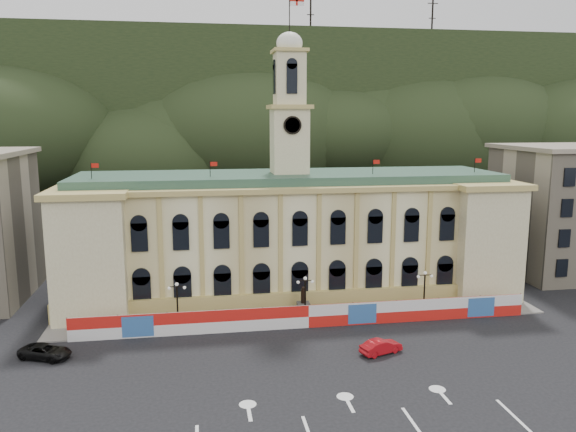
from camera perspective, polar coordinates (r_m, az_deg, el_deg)
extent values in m
plane|color=black|center=(48.93, 5.66, -17.51)|extent=(260.00, 260.00, 0.00)
cube|color=black|center=(172.26, -5.39, 9.80)|extent=(230.00, 70.00, 44.00)
cube|color=#595651|center=(158.98, 8.06, 12.62)|extent=(22.00, 8.00, 14.00)
cube|color=#595651|center=(154.33, -23.24, 10.51)|extent=(16.00, 7.00, 10.00)
cylinder|color=black|center=(162.32, 2.31, 19.76)|extent=(0.50, 0.50, 20.00)
cylinder|color=black|center=(172.53, 14.44, 18.88)|extent=(0.50, 0.50, 20.00)
cube|color=beige|center=(72.50, 0.14, -2.38)|extent=(55.00, 15.00, 14.00)
cube|color=tan|center=(66.65, 1.22, -8.69)|extent=(56.00, 0.80, 2.40)
cube|color=tan|center=(71.29, 0.14, 3.36)|extent=(56.20, 16.20, 0.60)
cube|color=#335542|center=(71.21, 0.14, 3.92)|extent=(53.00, 13.00, 1.20)
cube|color=beige|center=(71.66, -18.64, -3.06)|extent=(8.00, 17.00, 14.00)
cube|color=beige|center=(78.77, 17.40, -1.84)|extent=(8.00, 17.00, 14.00)
cube|color=beige|center=(70.87, 0.14, 7.62)|extent=(4.40, 4.40, 8.00)
cube|color=tan|center=(70.81, 0.14, 11.02)|extent=(5.20, 5.20, 0.50)
cube|color=beige|center=(70.95, 0.14, 13.68)|extent=(3.60, 3.60, 6.50)
cube|color=tan|center=(71.24, 0.15, 16.41)|extent=(4.20, 4.20, 0.40)
cylinder|color=black|center=(68.54, 0.46, 9.21)|extent=(2.20, 0.20, 2.20)
ellipsoid|color=silver|center=(71.35, 0.15, 17.13)|extent=(3.20, 3.20, 2.72)
cylinder|color=black|center=(71.81, 0.15, 19.66)|extent=(0.12, 0.12, 5.00)
cube|color=white|center=(72.28, 0.90, 21.05)|extent=(1.80, 0.04, 1.20)
cube|color=red|center=(72.25, 0.91, 21.06)|extent=(1.80, 0.02, 0.22)
cube|color=red|center=(72.25, 0.91, 21.06)|extent=(0.22, 0.02, 1.20)
cube|color=red|center=(61.81, 2.10, -10.17)|extent=(50.00, 0.25, 2.50)
cube|color=#2E5A9A|center=(60.99, -15.02, -10.80)|extent=(3.20, 0.05, 2.20)
cube|color=#2E5A9A|center=(63.07, 7.56, -9.83)|extent=(3.20, 0.05, 2.20)
cube|color=#2E5A9A|center=(68.26, 19.03, -8.75)|extent=(3.20, 0.05, 2.20)
cube|color=slate|center=(64.75, 1.61, -10.31)|extent=(56.00, 5.50, 0.16)
cube|color=#595651|center=(64.70, 1.58, -9.55)|extent=(1.40, 1.40, 1.80)
cylinder|color=black|center=(64.15, 1.58, -8.12)|extent=(0.60, 0.60, 1.60)
sphere|color=black|center=(63.88, 1.59, -7.36)|extent=(0.44, 0.44, 0.44)
cylinder|color=black|center=(63.07, -11.09, -11.00)|extent=(0.44, 0.44, 0.30)
cylinder|color=black|center=(62.31, -11.16, -9.07)|extent=(0.18, 0.18, 4.80)
cube|color=black|center=(61.60, -11.23, -7.05)|extent=(1.60, 0.08, 0.08)
sphere|color=silver|center=(61.68, -11.98, -7.20)|extent=(0.36, 0.36, 0.36)
sphere|color=silver|center=(61.61, -10.48, -7.16)|extent=(0.36, 0.36, 0.36)
sphere|color=silver|center=(61.53, -11.24, -6.82)|extent=(0.40, 0.40, 0.40)
cylinder|color=black|center=(64.04, 1.74, -10.48)|extent=(0.44, 0.44, 0.30)
cylinder|color=black|center=(63.28, 1.75, -8.57)|extent=(0.18, 0.18, 4.80)
cube|color=black|center=(62.59, 1.76, -6.58)|extent=(1.60, 0.08, 0.08)
sphere|color=silver|center=(62.49, 1.04, -6.75)|extent=(0.36, 0.36, 0.36)
sphere|color=silver|center=(62.78, 2.49, -6.67)|extent=(0.36, 0.36, 0.36)
sphere|color=silver|center=(62.51, 1.77, -6.36)|extent=(0.40, 0.40, 0.40)
cylinder|color=black|center=(67.93, 13.59, -9.54)|extent=(0.44, 0.44, 0.30)
cylinder|color=black|center=(67.22, 13.67, -7.74)|extent=(0.18, 0.18, 4.80)
cube|color=black|center=(66.57, 13.75, -5.85)|extent=(1.60, 0.08, 0.08)
sphere|color=silver|center=(66.31, 13.10, -6.02)|extent=(0.36, 0.36, 0.36)
sphere|color=silver|center=(66.92, 14.38, -5.93)|extent=(0.36, 0.36, 0.36)
sphere|color=silver|center=(66.50, 13.76, -5.64)|extent=(0.40, 0.40, 0.40)
imported|color=#A80C12|center=(56.38, 9.43, -12.96)|extent=(4.21, 5.20, 1.40)
imported|color=black|center=(59.28, -23.43, -12.52)|extent=(5.65, 6.48, 1.37)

